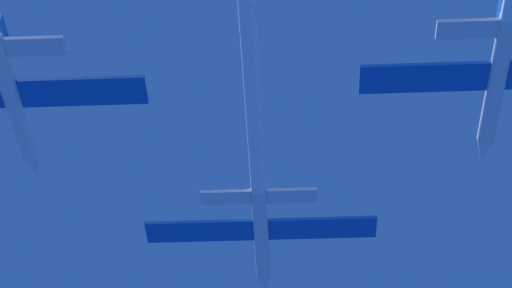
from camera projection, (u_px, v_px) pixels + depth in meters
The scene contains 1 object.
jet_lead at pixel (253, 112), 69.70m from camera, with size 18.99×54.36×3.14m.
Camera 1 is at (2.11, -64.22, -48.08)m, focal length 68.22 mm.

